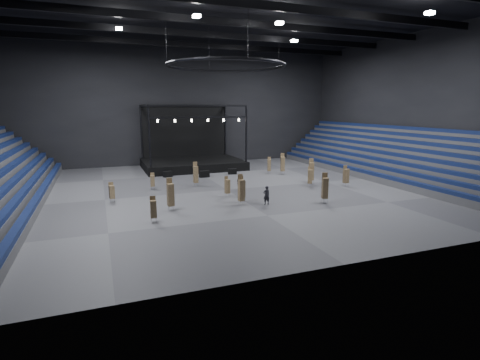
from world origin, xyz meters
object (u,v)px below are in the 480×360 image
object	(u,v)px
chair_stack_2	(325,188)
chair_stack_5	(346,175)
chair_stack_1	(310,176)
flight_case_left	(168,174)
chair_stack_12	(242,189)
stage	(191,158)
flight_case_right	(232,171)
chair_stack_6	(112,192)
chair_stack_11	(153,181)
chair_stack_4	(269,165)
chair_stack_7	(196,174)
flight_case_mid	(204,174)
man_center	(266,195)
chair_stack_9	(227,186)
chair_stack_3	(153,209)
chair_stack_10	(170,194)
crew_member	(240,183)
chair_stack_8	(241,190)
chair_stack_0	(283,164)
chair_stack_13	(311,171)

from	to	relation	value
chair_stack_2	chair_stack_5	bearing A→B (deg)	57.86
chair_stack_1	chair_stack_5	bearing A→B (deg)	4.91
flight_case_left	chair_stack_12	world-z (taller)	chair_stack_12
stage	chair_stack_5	xyz separation A→B (m)	(13.12, -19.39, -0.18)
flight_case_right	chair_stack_1	bearing A→B (deg)	-62.63
chair_stack_6	chair_stack_11	size ratio (longest dim) A/B	1.04
chair_stack_4	chair_stack_12	distance (m)	15.82
chair_stack_12	chair_stack_1	bearing A→B (deg)	17.88
chair_stack_7	chair_stack_6	bearing A→B (deg)	-154.16
flight_case_mid	man_center	distance (m)	15.31
chair_stack_6	chair_stack_11	world-z (taller)	chair_stack_6
chair_stack_9	chair_stack_3	bearing A→B (deg)	-166.55
chair_stack_6	chair_stack_9	bearing A→B (deg)	-19.92
chair_stack_4	chair_stack_7	world-z (taller)	chair_stack_7
chair_stack_9	chair_stack_10	distance (m)	7.00
flight_case_mid	crew_member	bearing A→B (deg)	-79.40
chair_stack_5	man_center	distance (m)	12.37
chair_stack_1	crew_member	size ratio (longest dim) A/B	1.48
chair_stack_1	chair_stack_11	xyz separation A→B (m)	(-16.79, 4.73, -0.21)
chair_stack_3	chair_stack_12	distance (m)	9.34
chair_stack_11	flight_case_left	bearing A→B (deg)	78.54
flight_case_left	chair_stack_1	bearing A→B (deg)	-39.77
chair_stack_6	man_center	bearing A→B (deg)	-34.85
chair_stack_10	chair_stack_8	bearing A→B (deg)	-11.45
chair_stack_9	chair_stack_6	bearing A→B (deg)	148.18
chair_stack_0	chair_stack_11	distance (m)	17.85
chair_stack_5	chair_stack_10	distance (m)	20.54
chair_stack_12	man_center	bearing A→B (deg)	-45.43
chair_stack_2	flight_case_mid	bearing A→B (deg)	130.82
flight_case_right	chair_stack_8	distance (m)	16.15
chair_stack_10	chair_stack_11	size ratio (longest dim) A/B	1.56
chair_stack_0	chair_stack_7	xyz separation A→B (m)	(-12.68, -3.32, -0.03)
chair_stack_4	chair_stack_7	xyz separation A→B (m)	(-11.24, -4.44, 0.24)
chair_stack_1	chair_stack_13	xyz separation A→B (m)	(0.98, 1.34, 0.31)
chair_stack_2	crew_member	world-z (taller)	chair_stack_2
chair_stack_6	chair_stack_9	distance (m)	11.03
chair_stack_4	chair_stack_9	bearing A→B (deg)	-109.24
chair_stack_1	flight_case_right	bearing A→B (deg)	142.18
stage	man_center	xyz separation A→B (m)	(1.43, -23.42, -0.58)
chair_stack_10	flight_case_left	bearing A→B (deg)	73.26
chair_stack_5	chair_stack_10	xyz separation A→B (m)	(-20.32, -3.01, 0.20)
flight_case_right	stage	bearing A→B (deg)	117.20
chair_stack_12	chair_stack_5	bearing A→B (deg)	6.64
chair_stack_7	chair_stack_10	xyz separation A→B (m)	(-4.54, -9.22, 0.06)
chair_stack_12	chair_stack_9	bearing A→B (deg)	99.32
stage	chair_stack_2	bearing A→B (deg)	-74.60
chair_stack_8	chair_stack_10	size ratio (longest dim) A/B	0.99
flight_case_left	chair_stack_5	bearing A→B (deg)	-36.17
chair_stack_0	chair_stack_5	distance (m)	10.02
chair_stack_10	chair_stack_13	distance (m)	18.39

